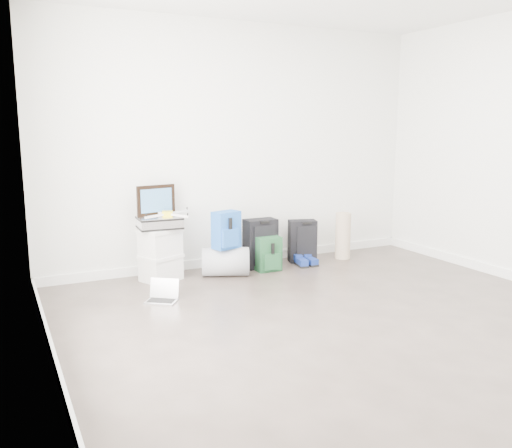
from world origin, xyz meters
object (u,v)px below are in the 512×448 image
duffel_bag (226,262)px  carry_on (303,241)px  briefcase (159,223)px  large_suitcase (261,243)px  boxes_stack (161,254)px  laptop (163,296)px

duffel_bag → carry_on: 1.06m
briefcase → large_suitcase: bearing=3.9°
boxes_stack → duffel_bag: bearing=-34.9°
boxes_stack → large_suitcase: bearing=-22.9°
briefcase → carry_on: briefcase is taller
briefcase → laptop: size_ratio=1.26×
laptop → carry_on: bearing=55.8°
boxes_stack → carry_on: bearing=-22.8°
briefcase → duffel_bag: bearing=-8.1°
carry_on → large_suitcase: bearing=-161.9°
briefcase → duffel_bag: 0.82m
briefcase → duffel_bag: (0.67, -0.13, -0.45)m
duffel_bag → laptop: (-0.85, -0.52, -0.11)m
boxes_stack → carry_on: size_ratio=1.11×
boxes_stack → large_suitcase: size_ratio=0.99×
duffel_bag → laptop: bearing=-125.1°
large_suitcase → laptop: bearing=-153.6°
laptop → large_suitcase: bearing=62.7°
laptop → briefcase: bearing=110.8°
boxes_stack → carry_on: boxes_stack is taller
duffel_bag → carry_on: bearing=31.9°
boxes_stack → laptop: bearing=-128.9°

